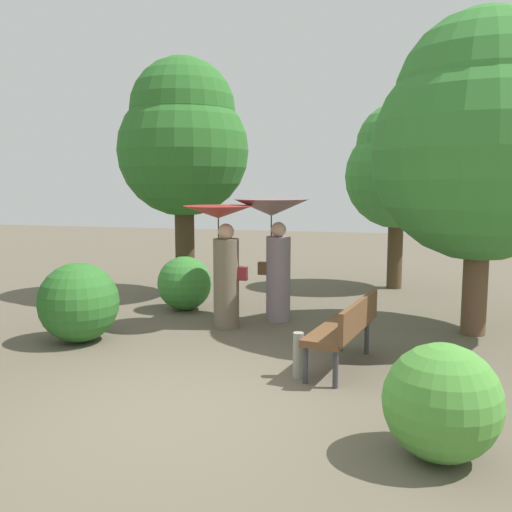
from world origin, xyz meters
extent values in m
plane|color=brown|center=(0.00, 0.00, 0.00)|extent=(40.00, 40.00, 0.00)
cylinder|color=#6B5B4C|center=(-0.33, 3.05, 0.67)|extent=(0.38, 0.38, 1.35)
sphere|color=tan|center=(-0.33, 3.05, 1.45)|extent=(0.24, 0.24, 0.24)
cylinder|color=#333338|center=(-0.44, 3.05, 1.27)|extent=(0.02, 0.02, 0.77)
cone|color=#B22D2D|center=(-0.44, 3.05, 1.74)|extent=(1.04, 1.04, 0.18)
cube|color=maroon|center=(-0.08, 3.06, 0.83)|extent=(0.14, 0.10, 0.20)
cylinder|color=gray|center=(0.33, 3.68, 0.67)|extent=(0.38, 0.38, 1.34)
sphere|color=tan|center=(0.33, 3.68, 1.45)|extent=(0.24, 0.24, 0.24)
cylinder|color=#333338|center=(0.21, 3.68, 1.27)|extent=(0.02, 0.02, 0.78)
cone|color=gray|center=(0.21, 3.68, 1.79)|extent=(1.18, 1.18, 0.26)
cube|color=brown|center=(0.08, 3.67, 0.83)|extent=(0.14, 0.10, 0.20)
cylinder|color=#38383D|center=(1.47, 2.30, 0.22)|extent=(0.06, 0.06, 0.44)
cylinder|color=#38383D|center=(1.81, 2.24, 0.22)|extent=(0.06, 0.06, 0.44)
cylinder|color=#38383D|center=(1.23, 0.98, 0.22)|extent=(0.06, 0.06, 0.44)
cylinder|color=#38383D|center=(1.57, 0.92, 0.22)|extent=(0.06, 0.06, 0.44)
cube|color=brown|center=(1.52, 1.61, 0.46)|extent=(0.70, 1.55, 0.08)
cube|color=brown|center=(1.76, 1.57, 0.66)|extent=(0.33, 1.49, 0.35)
cylinder|color=#42301E|center=(-1.83, 5.16, 1.84)|extent=(0.37, 0.37, 3.69)
sphere|color=#2D6B28|center=(-1.83, 5.16, 2.77)|extent=(2.45, 2.45, 2.45)
sphere|color=#2D6B28|center=(-1.83, 5.16, 3.50)|extent=(1.96, 1.96, 1.96)
cylinder|color=brown|center=(3.23, 3.60, 1.74)|extent=(0.35, 0.35, 3.47)
sphere|color=#387F33|center=(3.23, 3.60, 2.61)|extent=(3.06, 3.06, 3.06)
sphere|color=#387F33|center=(3.23, 3.60, 3.30)|extent=(2.45, 2.45, 2.45)
cylinder|color=#4C3823|center=(2.05, 7.00, 1.53)|extent=(0.31, 0.31, 3.07)
sphere|color=#428C3D|center=(2.05, 7.00, 2.30)|extent=(2.11, 2.11, 2.11)
sphere|color=#428C3D|center=(2.05, 7.00, 2.91)|extent=(1.69, 1.69, 1.69)
sphere|color=#4C9338|center=(2.56, -0.41, 0.47)|extent=(0.93, 0.93, 0.93)
sphere|color=#387F33|center=(-1.38, 4.00, 0.46)|extent=(0.93, 0.93, 0.93)
sphere|color=#2D6B28|center=(-2.05, 1.81, 0.55)|extent=(1.09, 1.09, 1.09)
cylinder|color=gray|center=(1.12, 1.16, 0.26)|extent=(0.12, 0.12, 0.51)
camera|label=1|loc=(2.23, -4.89, 2.18)|focal=39.65mm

